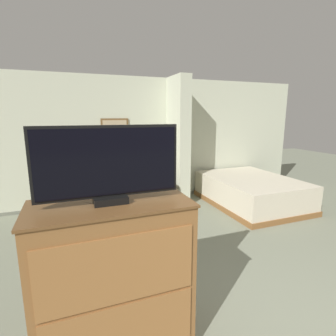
{
  "coord_description": "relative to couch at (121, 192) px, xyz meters",
  "views": [
    {
      "loc": [
        -1.68,
        -0.98,
        1.84
      ],
      "look_at": [
        -0.3,
        2.63,
        1.05
      ],
      "focal_mm": 28.0,
      "sensor_mm": 36.0,
      "label": 1
    }
  ],
  "objects": [
    {
      "name": "table_lamp",
      "position": [
        -1.13,
        0.0,
        0.54
      ],
      "size": [
        0.3,
        0.3,
        0.45
      ],
      "color": "tan",
      "rests_on": "side_table"
    },
    {
      "name": "coffee_table",
      "position": [
        0.03,
        -0.94,
        -0.01
      ],
      "size": [
        0.61,
        0.46,
        0.38
      ],
      "color": "brown",
      "rests_on": "ground_plane"
    },
    {
      "name": "tv_dresser",
      "position": [
        -0.64,
        -3.12,
        0.27
      ],
      "size": [
        1.17,
        0.56,
        1.22
      ],
      "color": "brown",
      "rests_on": "ground_plane"
    },
    {
      "name": "bed",
      "position": [
        2.57,
        -0.66,
        -0.05
      ],
      "size": [
        1.57,
        2.1,
        0.57
      ],
      "color": "brown",
      "rests_on": "ground_plane"
    },
    {
      "name": "wall_partition_pillar",
      "position": [
        1.24,
        0.05,
        0.96
      ],
      "size": [
        0.24,
        0.74,
        2.6
      ],
      "color": "beige",
      "rests_on": "ground_plane"
    },
    {
      "name": "side_table",
      "position": [
        -1.13,
        0.0,
        0.15
      ],
      "size": [
        0.46,
        0.46,
        0.6
      ],
      "color": "brown",
      "rests_on": "ground_plane"
    },
    {
      "name": "couch",
      "position": [
        0.0,
        0.0,
        0.0
      ],
      "size": [
        1.93,
        0.84,
        0.94
      ],
      "color": "gray",
      "rests_on": "ground_plane"
    },
    {
      "name": "wall_back",
      "position": [
        0.78,
        0.48,
        0.95
      ],
      "size": [
        7.29,
        0.16,
        2.6
      ],
      "color": "beige",
      "rests_on": "ground_plane"
    },
    {
      "name": "tv",
      "position": [
        -0.64,
        -3.11,
        1.16
      ],
      "size": [
        1.01,
        0.16,
        0.56
      ],
      "color": "black",
      "rests_on": "tv_dresser"
    }
  ]
}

